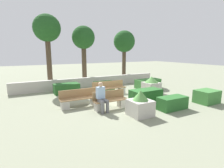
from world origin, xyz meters
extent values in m
plane|color=gray|center=(0.00, 0.00, 0.00)|extent=(60.00, 60.00, 0.00)
cube|color=#B7B2A8|center=(0.00, 4.46, 0.38)|extent=(11.36, 0.30, 0.75)
cube|color=#937047|center=(-1.19, -0.95, 0.43)|extent=(1.69, 0.44, 0.05)
cube|color=#937047|center=(-1.19, -0.70, 0.65)|extent=(1.69, 0.04, 0.40)
cube|color=#B7B2A8|center=(-1.81, -0.95, 0.20)|extent=(0.36, 0.40, 0.40)
cube|color=#B7B2A8|center=(-0.58, -0.95, 0.20)|extent=(0.36, 0.40, 0.40)
cube|color=#937047|center=(-2.38, 0.07, 0.43)|extent=(1.99, 0.44, 0.05)
cube|color=#937047|center=(-2.38, 0.31, 0.65)|extent=(1.99, 0.05, 0.40)
cube|color=#B7B2A8|center=(-3.14, 0.07, 0.20)|extent=(0.36, 0.40, 0.40)
cube|color=#B7B2A8|center=(-1.61, 0.07, 0.20)|extent=(0.36, 0.40, 0.40)
cube|color=#937047|center=(0.04, 1.53, 0.43)|extent=(2.19, 0.44, 0.05)
cube|color=#937047|center=(0.04, 1.77, 0.65)|extent=(2.19, 0.04, 0.40)
cube|color=#B7B2A8|center=(-0.82, 1.53, 0.20)|extent=(0.36, 0.40, 0.40)
cube|color=#B7B2A8|center=(0.90, 1.53, 0.20)|extent=(0.36, 0.40, 0.40)
cube|color=slate|center=(-1.82, -1.16, 0.52)|extent=(0.14, 0.46, 0.13)
cube|color=slate|center=(-1.62, -1.16, 0.52)|extent=(0.14, 0.46, 0.13)
cube|color=slate|center=(-1.84, -1.39, 0.29)|extent=(0.11, 0.11, 0.58)
cube|color=slate|center=(-1.60, -1.39, 0.29)|extent=(0.11, 0.11, 0.58)
cube|color=#9EBCE0|center=(-1.72, -0.92, 0.85)|extent=(0.38, 0.22, 0.54)
sphere|color=tan|center=(-1.72, -0.94, 1.23)|extent=(0.22, 0.22, 0.22)
cube|color=#3D7A38|center=(3.60, 2.11, 0.33)|extent=(1.98, 0.78, 0.66)
cube|color=#286028|center=(1.35, -2.37, 0.30)|extent=(1.44, 0.69, 0.60)
cube|color=#235623|center=(0.95, -0.90, 0.36)|extent=(1.72, 0.81, 0.72)
cube|color=#3D7A38|center=(0.27, 2.84, 0.33)|extent=(1.39, 0.61, 0.65)
cube|color=#235623|center=(-2.27, 3.26, 0.32)|extent=(1.60, 0.89, 0.64)
cube|color=#3D7A38|center=(3.78, -2.49, 0.35)|extent=(1.17, 0.89, 0.69)
cube|color=#B7B2A8|center=(-0.51, -2.32, 0.34)|extent=(0.92, 0.92, 0.68)
cone|color=#569347|center=(-0.51, -2.32, 0.89)|extent=(0.68, 0.68, 0.43)
cube|color=#B7B2A8|center=(2.74, 0.74, 0.35)|extent=(0.96, 0.96, 0.70)
cone|color=#569347|center=(2.74, 0.74, 0.89)|extent=(0.90, 0.90, 0.38)
cylinder|color=#473828|center=(-2.90, 5.63, 1.92)|extent=(0.37, 0.37, 3.83)
sphere|color=#1E4C1E|center=(-2.90, 5.63, 4.37)|extent=(1.95, 1.95, 1.95)
cylinder|color=#473828|center=(-0.09, 5.88, 1.66)|extent=(0.38, 0.38, 3.32)
sphere|color=#1E4C1E|center=(-0.09, 5.88, 3.83)|extent=(1.84, 1.84, 1.84)
cylinder|color=#473828|center=(3.37, 5.17, 1.53)|extent=(0.33, 0.33, 3.06)
sphere|color=#1E4C1E|center=(3.37, 5.17, 3.57)|extent=(1.85, 1.85, 1.85)
camera|label=1|loc=(-4.96, -8.04, 2.71)|focal=28.00mm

